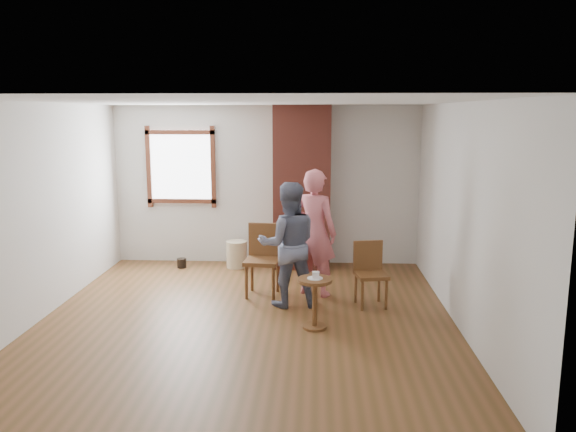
# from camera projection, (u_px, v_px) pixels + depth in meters

# --- Properties ---
(ground) EXTENTS (5.50, 5.50, 0.00)m
(ground) POSITION_uv_depth(u_px,v_px,m) (246.00, 321.00, 6.77)
(ground) COLOR brown
(ground) RESTS_ON ground
(room_shell) EXTENTS (5.04, 5.52, 2.62)m
(room_shell) POSITION_uv_depth(u_px,v_px,m) (246.00, 167.00, 7.04)
(room_shell) COLOR silver
(room_shell) RESTS_ON ground
(brick_chimney) EXTENTS (0.90, 0.50, 2.60)m
(brick_chimney) POSITION_uv_depth(u_px,v_px,m) (302.00, 188.00, 8.96)
(brick_chimney) COLOR brown
(brick_chimney) RESTS_ON ground
(stoneware_crock) EXTENTS (0.37, 0.37, 0.43)m
(stoneware_crock) POSITION_uv_depth(u_px,v_px,m) (237.00, 254.00, 9.11)
(stoneware_crock) COLOR beige
(stoneware_crock) RESTS_ON ground
(dark_pot) EXTENTS (0.19, 0.19, 0.15)m
(dark_pot) POSITION_uv_depth(u_px,v_px,m) (182.00, 263.00, 9.10)
(dark_pot) COLOR black
(dark_pot) RESTS_ON ground
(dining_chair_left) EXTENTS (0.50, 0.50, 0.98)m
(dining_chair_left) POSITION_uv_depth(u_px,v_px,m) (263.00, 255.00, 7.71)
(dining_chair_left) COLOR brown
(dining_chair_left) RESTS_ON ground
(dining_chair_right) EXTENTS (0.46, 0.46, 0.83)m
(dining_chair_right) POSITION_uv_depth(u_px,v_px,m) (370.00, 270.00, 7.29)
(dining_chair_right) COLOR brown
(dining_chair_right) RESTS_ON ground
(side_table) EXTENTS (0.40, 0.40, 0.60)m
(side_table) POSITION_uv_depth(u_px,v_px,m) (315.00, 295.00, 6.49)
(side_table) COLOR brown
(side_table) RESTS_ON ground
(cake_plate) EXTENTS (0.18, 0.18, 0.01)m
(cake_plate) POSITION_uv_depth(u_px,v_px,m) (315.00, 278.00, 6.45)
(cake_plate) COLOR white
(cake_plate) RESTS_ON side_table
(cake_slice) EXTENTS (0.08, 0.07, 0.06)m
(cake_slice) POSITION_uv_depth(u_px,v_px,m) (316.00, 275.00, 6.44)
(cake_slice) COLOR white
(cake_slice) RESTS_ON cake_plate
(man) EXTENTS (0.87, 0.73, 1.62)m
(man) POSITION_uv_depth(u_px,v_px,m) (288.00, 245.00, 7.21)
(man) COLOR #141839
(man) RESTS_ON ground
(person_pink) EXTENTS (0.76, 0.66, 1.74)m
(person_pink) POSITION_uv_depth(u_px,v_px,m) (314.00, 233.00, 7.62)
(person_pink) COLOR #D86C74
(person_pink) RESTS_ON ground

